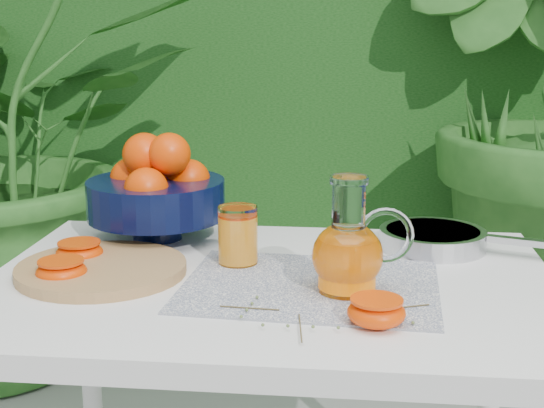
# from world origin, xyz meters

# --- Properties ---
(hedge_backdrop) EXTENTS (8.00, 1.65, 2.50)m
(hedge_backdrop) POSITION_xyz_m (0.06, 2.06, 1.19)
(hedge_backdrop) COLOR #134313
(hedge_backdrop) RESTS_ON ground
(potted_plant_right) EXTENTS (2.72, 2.72, 1.93)m
(potted_plant_right) POSITION_xyz_m (0.86, 1.30, 0.96)
(potted_plant_right) COLOR #2A6322
(potted_plant_right) RESTS_ON ground
(white_table) EXTENTS (1.00, 0.70, 0.75)m
(white_table) POSITION_xyz_m (0.10, -0.03, 0.67)
(white_table) COLOR white
(white_table) RESTS_ON ground
(placemat) EXTENTS (0.45, 0.36, 0.00)m
(placemat) POSITION_xyz_m (0.17, -0.06, 0.75)
(placemat) COLOR #0B1742
(placemat) RESTS_ON white_table
(cutting_board) EXTENTS (0.37, 0.37, 0.02)m
(cutting_board) POSITION_xyz_m (-0.20, -0.04, 0.76)
(cutting_board) COLOR #AA804D
(cutting_board) RESTS_ON white_table
(fruit_bowl) EXTENTS (0.29, 0.29, 0.22)m
(fruit_bowl) POSITION_xyz_m (-0.16, 0.21, 0.85)
(fruit_bowl) COLOR black
(fruit_bowl) RESTS_ON white_table
(juice_pitcher) EXTENTS (0.17, 0.12, 0.19)m
(juice_pitcher) POSITION_xyz_m (0.24, -0.09, 0.82)
(juice_pitcher) COLOR white
(juice_pitcher) RESTS_ON white_table
(juice_tumbler) EXTENTS (0.09, 0.09, 0.11)m
(juice_tumbler) POSITION_xyz_m (0.03, 0.04, 0.80)
(juice_tumbler) COLOR white
(juice_tumbler) RESTS_ON white_table
(saute_pan) EXTENTS (0.39, 0.26, 0.04)m
(saute_pan) POSITION_xyz_m (0.41, 0.19, 0.77)
(saute_pan) COLOR #B9BABE
(saute_pan) RESTS_ON white_table
(orange_halves) EXTENTS (0.64, 0.34, 0.04)m
(orange_halves) POSITION_xyz_m (-0.08, -0.10, 0.77)
(orange_halves) COLOR red
(orange_halves) RESTS_ON white_table
(thyme_sprigs) EXTENTS (0.33, 0.21, 0.01)m
(thyme_sprigs) POSITION_xyz_m (0.19, -0.20, 0.76)
(thyme_sprigs) COLOR brown
(thyme_sprigs) RESTS_ON white_table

